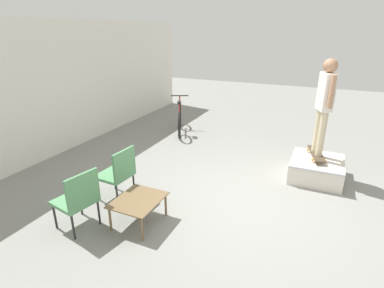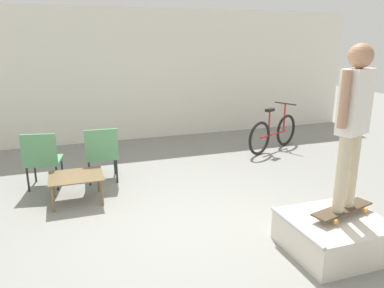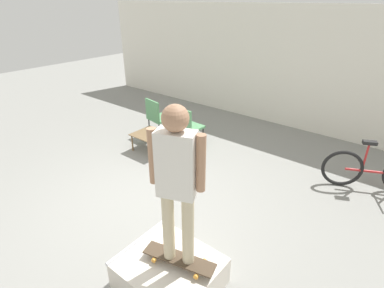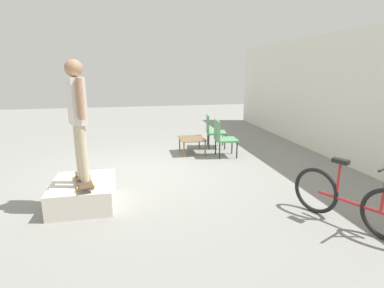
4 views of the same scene
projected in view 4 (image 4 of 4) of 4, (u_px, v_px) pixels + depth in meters
The scene contains 9 objects.
ground_plane at pixel (143, 172), 6.48m from camera, with size 24.00×24.00×0.00m, color gray.
house_wall_back at pixel (340, 98), 7.02m from camera, with size 12.00×0.06×3.00m.
skate_ramp_box at pixel (83, 194), 4.84m from camera, with size 1.09×0.96×0.41m.
skateboard_on_ramp at pixel (84, 180), 4.68m from camera, with size 0.87×0.40×0.07m.
person_skater at pixel (77, 110), 4.42m from camera, with size 0.54×0.33×1.81m.
coffee_table at pixel (192, 140), 7.82m from camera, with size 0.77×0.65×0.40m.
patio_chair_left at pixel (213, 129), 8.37m from camera, with size 0.61×0.61×0.94m.
patio_chair_right at pixel (223, 136), 7.49m from camera, with size 0.55×0.55×0.94m.
bicycle at pixel (349, 200), 4.16m from camera, with size 1.57×0.81×0.99m.
Camera 4 is at (6.23, -0.19, 2.14)m, focal length 28.00 mm.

